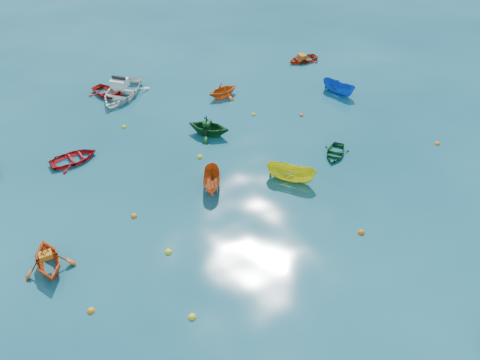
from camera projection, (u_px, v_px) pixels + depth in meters
ground at (291, 234)px, 25.33m from camera, size 160.00×160.00×0.00m
dinghy_orange_w at (51, 268)px, 23.51m from camera, size 2.81×3.17×1.53m
sampan_yellow_mid at (290, 180)px, 28.92m from camera, size 2.82×3.20×1.21m
dinghy_green_e at (335, 155)px, 30.99m from camera, size 2.92×2.76×0.49m
dinghy_red_nw at (75, 161)px, 30.48m from camera, size 3.05×2.20×0.63m
sampan_orange_n at (212, 187)px, 28.45m from camera, size 2.32×2.85×1.05m
dinghy_green_n at (209, 135)px, 32.85m from camera, size 3.81×3.87×1.54m
dinghy_red_ne at (303, 61)px, 42.03m from camera, size 3.04×2.32×0.59m
sampan_blue_far at (338, 93)px, 37.47m from camera, size 1.75×3.05×1.11m
dinghy_red_far at (109, 95)px, 37.19m from camera, size 3.25×3.83×0.67m
dinghy_orange_far at (223, 96)px, 37.05m from camera, size 2.71×2.37×1.36m
motorboat_white at (122, 96)px, 37.10m from camera, size 5.99×5.85×1.62m
tarp_orange_a at (46, 255)px, 22.97m from camera, size 0.66×0.53×0.30m
tarp_green_b at (207, 123)px, 32.30m from camera, size 0.74×0.72×0.28m
tarp_orange_b at (302, 56)px, 41.69m from camera, size 0.64×0.81×0.36m
buoy_or_a at (91, 311)px, 21.54m from camera, size 0.36×0.36×0.36m
buoy_ye_a at (192, 317)px, 21.29m from camera, size 0.37×0.37×0.37m
buoy_or_b at (361, 233)px, 25.42m from camera, size 0.38×0.38×0.38m
buoy_ye_b at (169, 252)px, 24.33m from camera, size 0.38×0.38×0.38m
buoy_or_c at (134, 216)px, 26.42m from camera, size 0.36×0.36×0.36m
buoy_ye_c at (200, 157)px, 30.76m from camera, size 0.39×0.39×0.39m
buoy_or_d at (437, 144)px, 31.95m from camera, size 0.36×0.36×0.36m
buoy_ye_d at (124, 127)px, 33.57m from camera, size 0.34×0.34×0.34m
buoy_or_e at (301, 116)px, 34.81m from camera, size 0.31×0.31×0.31m
buoy_ye_e at (254, 115)px, 34.89m from camera, size 0.31×0.31×0.31m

